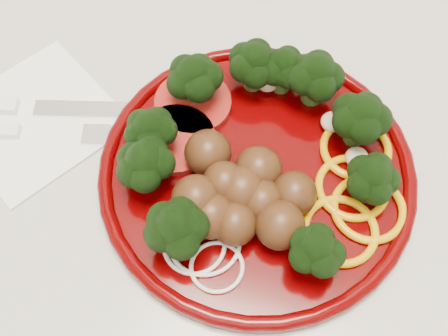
# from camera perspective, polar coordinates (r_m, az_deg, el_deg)

# --- Properties ---
(counter) EXTENTS (2.40, 0.60, 0.90)m
(counter) POSITION_cam_1_polar(r_m,az_deg,el_deg) (0.98, 6.84, -13.02)
(counter) COLOR beige
(counter) RESTS_ON ground
(plate) EXTENTS (0.30, 0.30, 0.07)m
(plate) POSITION_cam_1_polar(r_m,az_deg,el_deg) (0.53, 3.25, 0.54)
(plate) COLOR #410001
(plate) RESTS_ON counter
(napkin) EXTENTS (0.20, 0.20, 0.00)m
(napkin) POSITION_cam_1_polar(r_m,az_deg,el_deg) (0.61, -18.55, 4.75)
(napkin) COLOR white
(napkin) RESTS_ON counter
(knife) EXTENTS (0.23, 0.08, 0.01)m
(knife) POSITION_cam_1_polar(r_m,az_deg,el_deg) (0.62, -20.80, 5.88)
(knife) COLOR silver
(knife) RESTS_ON napkin
(fork) EXTENTS (0.20, 0.07, 0.01)m
(fork) POSITION_cam_1_polar(r_m,az_deg,el_deg) (0.61, -21.70, 3.50)
(fork) COLOR white
(fork) RESTS_ON napkin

